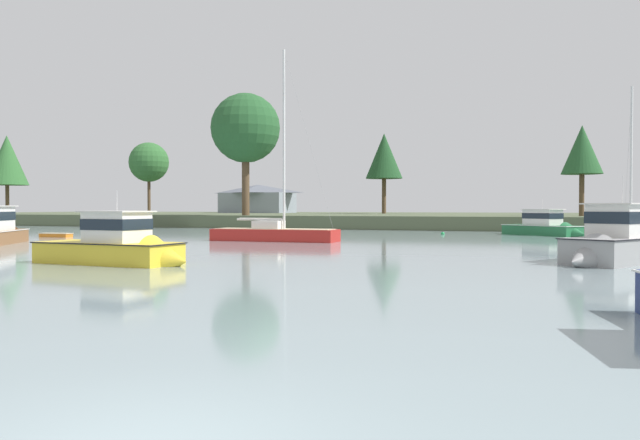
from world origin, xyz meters
name	(u,v)px	position (x,y,z in m)	size (l,w,h in m)	color
far_shore_bank	(503,219)	(0.00, 88.14, 0.76)	(184.23, 52.77, 1.53)	#4C563D
sailboat_red	(274,237)	(-14.26, 37.49, 0.30)	(9.58, 2.50, 14.79)	#B2231E
cruiser_grey	(619,249)	(7.68, 25.58, 0.64)	(6.76, 8.64, 4.83)	gray
sailboat_black	(632,241)	(10.43, 41.66, 0.24)	(2.32, 8.17, 11.43)	black
cruiser_green	(548,229)	(5.31, 53.82, 0.59)	(7.74, 7.17, 4.12)	#236B3D
cruiser_yellow	(122,252)	(-13.36, 17.95, 0.54)	(7.84, 3.16, 4.18)	gold
dinghy_orange	(56,236)	(-34.19, 37.31, 0.12)	(2.77, 1.34, 0.47)	orange
mooring_buoy_green	(443,234)	(-3.86, 52.89, 0.06)	(0.36, 0.36, 0.41)	#1E8C47
shore_tree_inland_b	(384,156)	(-18.03, 90.65, 10.49)	(5.78, 5.78, 12.57)	brown
shore_tree_inland_a	(149,162)	(-46.23, 68.78, 8.72)	(5.45, 5.45, 9.95)	brown
shore_tree_far_right	(246,129)	(-29.45, 64.46, 12.18)	(8.52, 8.52, 14.99)	brown
shore_tree_right	(7,160)	(-70.44, 68.08, 9.54)	(6.09, 6.09, 11.76)	brown
shore_tree_left	(582,150)	(9.25, 70.37, 8.92)	(4.49, 4.49, 10.21)	brown
cottage_behind_trees	(258,198)	(-42.06, 95.91, 4.11)	(12.44, 8.97, 4.99)	gray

